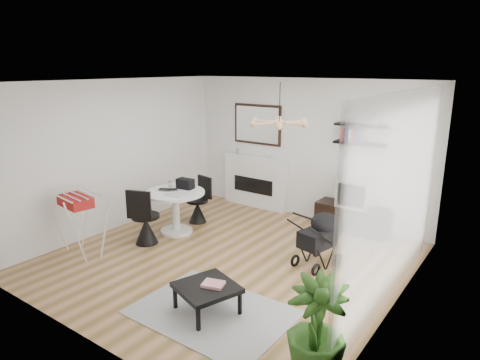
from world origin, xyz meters
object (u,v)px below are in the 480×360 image
Objects in this scene: drying_rack at (81,223)px; stroller at (319,241)px; coffee_table at (207,288)px; fireplace at (255,175)px; dining_table at (175,206)px; tv_console at (352,218)px; crt_tv at (356,192)px; potted_plant at (316,329)px.

stroller is at bearing 38.15° from drying_rack.
drying_rack is at bearing 177.08° from coffee_table.
coffee_table is (2.68, -0.14, -0.21)m from drying_rack.
fireplace is 2.54× the size of coffee_table.
dining_table is 1.05× the size of drying_rack.
dining_table is (-2.54, -1.92, 0.26)m from tv_console.
dining_table is at bearing -143.48° from crt_tv.
fireplace is at bearing 156.58° from stroller.
coffee_table is at bearing -64.40° from fireplace.
stroller is (0.11, -1.59, 0.14)m from tv_console.
potted_plant reaches higher than tv_console.
tv_console reaches higher than coffee_table.
potted_plant is at bearing -74.09° from crt_tv.
crt_tv reaches higher than tv_console.
coffee_table is 1.59m from potted_plant.
drying_rack reaches higher than dining_table.
crt_tv is at bearing 55.79° from drying_rack.
crt_tv is 3.98m from potted_plant.
stroller reaches higher than coffee_table.
drying_rack is at bearing -110.41° from dining_table.
stroller is at bearing 74.88° from coffee_table.
potted_plant is at bearing -9.09° from coffee_table.
fireplace is at bearing 81.18° from dining_table.
stroller reaches higher than tv_console.
coffee_table is at bearing -97.48° from crt_tv.
dining_table is 1.24× the size of coffee_table.
drying_rack is at bearing -103.88° from fireplace.
dining_table reaches higher than coffee_table.
fireplace is 2.27m from tv_console.
dining_table is at bearing -98.82° from fireplace.
drying_rack is (-0.57, -1.53, 0.02)m from dining_table.
potted_plant is (3.67, -1.91, 0.01)m from dining_table.
crt_tv is 0.55× the size of dining_table.
fireplace is 4.16m from coffee_table.
stroller is at bearing -87.59° from crt_tv.
fireplace reaches higher than coffee_table.
crt_tv reaches higher than coffee_table.
stroller is (3.22, 1.85, -0.15)m from drying_rack.
crt_tv is 3.22m from dining_table.
potted_plant is at bearing -27.50° from dining_table.
crt_tv is at bearing 106.00° from stroller.
drying_rack is at bearing -136.55° from stroller.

